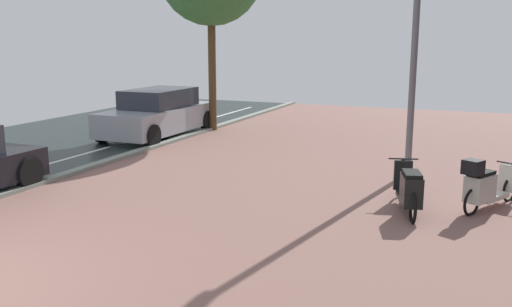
{
  "coord_description": "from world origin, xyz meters",
  "views": [
    {
      "loc": [
        5.85,
        -3.87,
        2.88
      ],
      "look_at": [
        2.87,
        3.19,
        1.3
      ],
      "focal_mm": 39.0,
      "sensor_mm": 36.0,
      "label": 1
    }
  ],
  "objects_px": {
    "parked_car_far": "(158,114)",
    "scooter_near": "(485,186)",
    "lamp_post": "(416,19)",
    "scooter_mid": "(409,190)"
  },
  "relations": [
    {
      "from": "parked_car_far",
      "to": "scooter_near",
      "type": "bearing_deg",
      "value": -24.7
    },
    {
      "from": "lamp_post",
      "to": "scooter_mid",
      "type": "bearing_deg",
      "value": -82.02
    },
    {
      "from": "lamp_post",
      "to": "parked_car_far",
      "type": "bearing_deg",
      "value": 164.66
    },
    {
      "from": "scooter_mid",
      "to": "parked_car_far",
      "type": "distance_m",
      "value": 9.44
    },
    {
      "from": "scooter_mid",
      "to": "parked_car_far",
      "type": "relative_size",
      "value": 0.42
    },
    {
      "from": "scooter_near",
      "to": "lamp_post",
      "type": "distance_m",
      "value": 3.89
    },
    {
      "from": "scooter_near",
      "to": "lamp_post",
      "type": "bearing_deg",
      "value": 126.15
    },
    {
      "from": "scooter_near",
      "to": "scooter_mid",
      "type": "height_order",
      "value": "scooter_near"
    },
    {
      "from": "scooter_mid",
      "to": "scooter_near",
      "type": "bearing_deg",
      "value": 29.82
    },
    {
      "from": "scooter_mid",
      "to": "parked_car_far",
      "type": "xyz_separation_m",
      "value": [
        -8.05,
        4.91,
        0.25
      ]
    }
  ]
}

